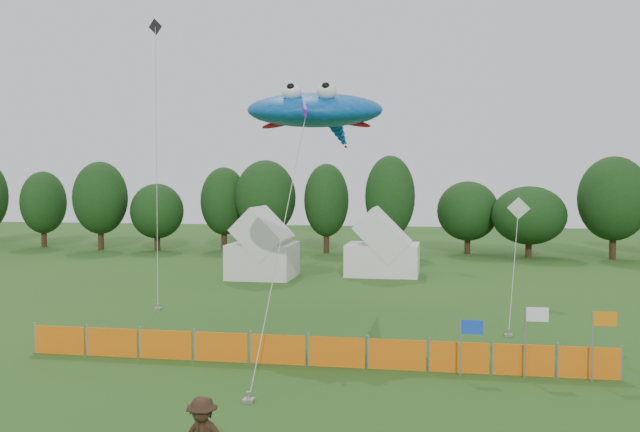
% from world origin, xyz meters
% --- Properties ---
extents(treeline, '(104.57, 8.78, 8.36)m').
position_xyz_m(treeline, '(1.61, 44.93, 4.18)').
color(treeline, '#382314').
rests_on(treeline, ground).
extents(tent_left, '(4.05, 4.05, 3.58)m').
position_xyz_m(tent_left, '(-7.88, 29.66, 1.80)').
color(tent_left, silver).
rests_on(tent_left, ground).
extents(tent_right, '(4.72, 3.78, 3.33)m').
position_xyz_m(tent_right, '(-0.52, 32.20, 1.68)').
color(tent_right, white).
rests_on(tent_right, ground).
extents(barrier_fence, '(19.90, 0.06, 1.00)m').
position_xyz_m(barrier_fence, '(-1.03, 9.29, 0.50)').
color(barrier_fence, orange).
rests_on(barrier_fence, ground).
extents(flag_row, '(10.73, 0.58, 2.24)m').
position_xyz_m(flag_row, '(9.22, 9.10, 1.44)').
color(flag_row, gray).
rests_on(flag_row, ground).
extents(stingray_kite, '(6.61, 19.87, 10.33)m').
position_xyz_m(stingray_kite, '(-2.14, 17.40, 9.23)').
color(stingray_kite, blue).
rests_on(stingray_kite, ground).
extents(small_kite_white, '(1.95, 9.64, 5.32)m').
position_xyz_m(small_kite_white, '(6.86, 21.57, 3.34)').
color(small_kite_white, white).
rests_on(small_kite_white, ground).
extents(small_kite_dark, '(3.27, 6.70, 15.24)m').
position_xyz_m(small_kite_dark, '(-11.58, 21.79, 8.74)').
color(small_kite_dark, black).
rests_on(small_kite_dark, ground).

